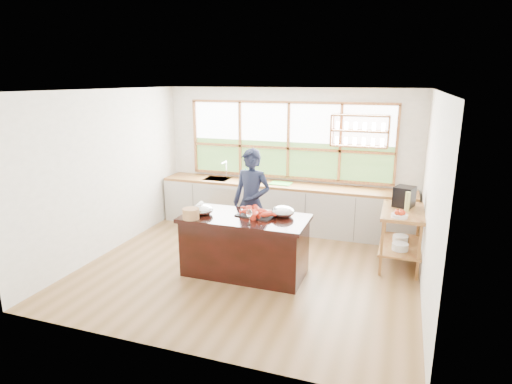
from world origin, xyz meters
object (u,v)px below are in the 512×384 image
at_px(island, 245,245).
at_px(espresso_machine, 404,197).
at_px(cook, 252,203).
at_px(wicker_basket, 191,214).

xyz_separation_m(island, espresso_machine, (2.19, 1.32, 0.61)).
xyz_separation_m(island, cook, (-0.15, 0.73, 0.44)).
height_order(cook, wicker_basket, cook).
bearing_deg(cook, espresso_machine, 20.73).
xyz_separation_m(island, wicker_basket, (-0.70, -0.34, 0.52)).
distance_m(island, wicker_basket, 0.94).
bearing_deg(espresso_machine, island, -130.41).
distance_m(island, cook, 0.87).
distance_m(espresso_machine, wicker_basket, 3.33).
bearing_deg(island, wicker_basket, -153.81).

